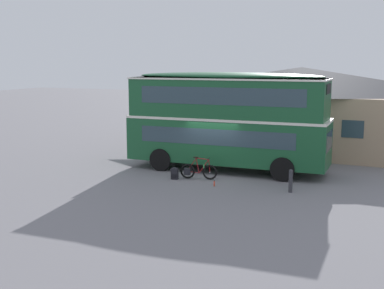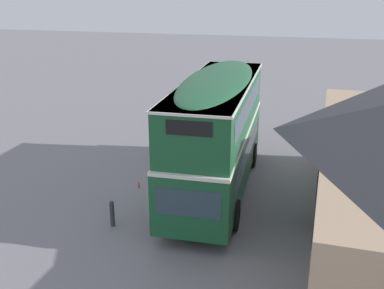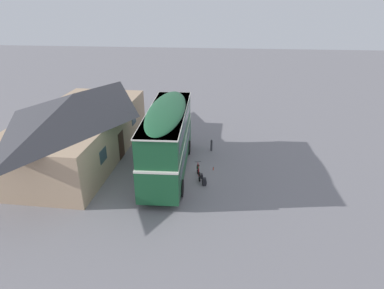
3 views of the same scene
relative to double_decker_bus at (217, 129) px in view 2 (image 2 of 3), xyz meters
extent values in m
plane|color=slate|center=(-0.30, -1.07, -2.64)|extent=(120.00, 120.00, 0.00)
cylinder|color=black|center=(2.96, 1.27, -2.09)|extent=(1.11, 0.31, 1.10)
cylinder|color=black|center=(3.03, -1.11, -2.09)|extent=(1.11, 0.31, 1.10)
cylinder|color=black|center=(-3.04, 1.11, -2.09)|extent=(1.11, 0.31, 1.10)
cylinder|color=black|center=(-2.97, -1.27, -2.09)|extent=(1.11, 0.31, 1.10)
cube|color=#19512D|center=(-0.01, 0.00, -1.13)|extent=(9.74, 2.76, 2.10)
cube|color=white|center=(-0.01, 0.00, -0.05)|extent=(9.76, 2.78, 0.12)
cube|color=#19512D|center=(-0.01, 0.00, 0.93)|extent=(9.45, 2.71, 1.90)
ellipsoid|color=#19512D|center=(-0.01, 0.00, 1.96)|extent=(9.26, 2.65, 0.36)
cube|color=#2D424C|center=(4.81, 0.13, -0.88)|extent=(0.12, 2.05, 0.90)
cube|color=black|center=(4.69, 0.13, 1.46)|extent=(0.10, 1.38, 0.44)
cube|color=#2D424C|center=(-0.17, -1.25, -0.83)|extent=(7.55, 0.25, 0.76)
cube|color=#2D424C|center=(0.03, -1.21, 1.08)|extent=(7.93, 0.26, 0.80)
cube|color=#2D424C|center=(-0.24, 1.23, -0.83)|extent=(7.55, 0.25, 0.76)
cube|color=#2D424C|center=(-0.04, 1.21, 1.08)|extent=(7.93, 0.26, 0.80)
cube|color=white|center=(-0.01, 0.00, 1.84)|extent=(9.55, 2.79, 0.08)
torus|color=black|center=(-0.07, -2.09, -2.30)|extent=(0.68, 0.21, 0.68)
torus|color=black|center=(-1.09, -2.28, -2.30)|extent=(0.68, 0.21, 0.68)
cylinder|color=#B2B2B7|center=(-0.07, -2.09, -2.30)|extent=(0.07, 0.11, 0.05)
cylinder|color=#B2B2B7|center=(-1.09, -2.28, -2.30)|extent=(0.07, 0.11, 0.05)
cylinder|color=maroon|center=(-0.34, -2.14, -2.04)|extent=(0.47, 0.12, 0.66)
cylinder|color=maroon|center=(-0.41, -2.16, -1.70)|extent=(0.58, 0.14, 0.09)
cylinder|color=maroon|center=(-0.63, -2.20, -2.02)|extent=(0.18, 0.07, 0.70)
cylinder|color=maroon|center=(-0.83, -2.23, -2.33)|extent=(0.54, 0.13, 0.09)
cylinder|color=maroon|center=(-0.89, -2.25, -1.99)|extent=(0.42, 0.10, 0.64)
cylinder|color=maroon|center=(-0.10, -2.10, -2.01)|extent=(0.10, 0.05, 0.58)
cylinder|color=black|center=(-0.13, -2.10, -1.67)|extent=(0.11, 0.46, 0.03)
ellipsoid|color=black|center=(-0.72, -2.21, -1.64)|extent=(0.27, 0.15, 0.06)
cube|color=black|center=(-1.04, -2.44, -2.28)|extent=(0.30, 0.19, 0.32)
cylinder|color=green|center=(-0.34, -2.14, -2.04)|extent=(0.07, 0.07, 0.18)
cube|color=black|center=(-1.57, -2.65, -2.39)|extent=(0.32, 0.26, 0.50)
ellipsoid|color=black|center=(-1.57, -2.65, -2.14)|extent=(0.31, 0.25, 0.10)
cube|color=black|center=(-1.56, -2.78, -2.47)|extent=(0.21, 0.06, 0.18)
cylinder|color=black|center=(-1.50, -2.52, -2.39)|extent=(0.04, 0.04, 0.40)
cylinder|color=black|center=(-1.67, -2.54, -2.39)|extent=(0.04, 0.04, 0.40)
cylinder|color=#D84C33|center=(0.56, -3.17, -2.53)|extent=(0.07, 0.07, 0.23)
cylinder|color=black|center=(0.56, -3.17, -2.40)|extent=(0.04, 0.04, 0.03)
cube|color=#3D2319|center=(1.94, 3.93, -1.59)|extent=(1.10, 0.08, 2.10)
cube|color=#2D424C|center=(-1.56, 4.05, -0.76)|extent=(1.10, 0.08, 0.90)
cube|color=#2D424C|center=(5.44, 3.81, -0.76)|extent=(1.10, 0.08, 0.90)
cylinder|color=#333338|center=(3.79, -2.90, -2.22)|extent=(0.16, 0.16, 0.85)
sphere|color=#333338|center=(3.79, -2.90, -1.75)|extent=(0.16, 0.16, 0.16)
camera|label=1|loc=(8.14, -23.12, 2.70)|focal=47.69mm
camera|label=2|loc=(16.75, 3.39, 5.35)|focal=42.53mm
camera|label=3|loc=(-20.45, -3.62, 8.91)|focal=30.99mm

